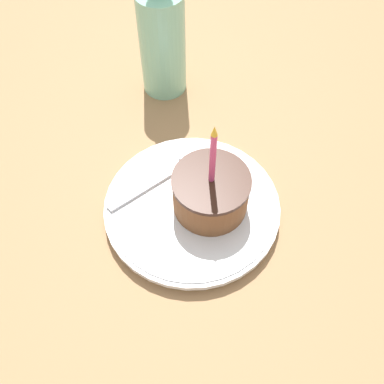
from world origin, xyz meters
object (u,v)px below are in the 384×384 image
(plate, at_px, (192,208))
(cake_slice, at_px, (211,192))
(fork, at_px, (170,172))
(bottle, at_px, (160,39))

(plate, bearing_deg, cake_slice, -99.38)
(cake_slice, bearing_deg, fork, 38.75)
(cake_slice, xyz_separation_m, bottle, (0.24, 0.04, 0.04))
(plate, relative_size, cake_slice, 1.54)
(bottle, bearing_deg, plate, -176.40)
(cake_slice, bearing_deg, plate, 80.62)
(plate, distance_m, fork, 0.06)
(fork, height_order, bottle, bottle)
(plate, xyz_separation_m, bottle, (0.24, 0.01, 0.08))
(plate, relative_size, fork, 1.48)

